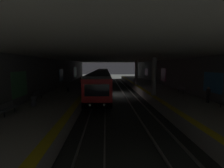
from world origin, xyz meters
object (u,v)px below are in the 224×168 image
Objects in this scene: pillar_near at (154,76)px; trash_bin at (34,101)px; bench_right_mid at (38,95)px; suitcase_rolling at (68,90)px; person_walking_mid at (87,78)px; bench_left_far at (181,89)px; bench_right_near at (8,107)px; pillar_far at (136,72)px; metro_train at (102,79)px; person_waiting_near at (80,81)px; person_standing_far at (208,94)px.

trash_bin is at bearing 112.37° from pillar_near.
suitcase_rolling reaches higher than bench_right_mid.
bench_right_mid is 18.48m from person_walking_mid.
bench_left_far reaches higher than trash_bin.
bench_right_mid is 1.84× the size of suitcase_rolling.
person_walking_mid reaches higher than bench_right_near.
pillar_far is 6.88m from metro_train.
trash_bin is at bearing 170.21° from person_waiting_near.
suitcase_rolling is (-8.60, 10.87, -1.96)m from pillar_far.
pillar_near reaches higher than metro_train.
bench_right_mid is at bearing 158.23° from suitcase_rolling.
person_waiting_near is 5.09m from suitcase_rolling.
person_waiting_near is at bearing 147.45° from metro_train.
person_walking_mid is at bearing -7.53° from bench_right_near.
pillar_far is 14.00m from suitcase_rolling.
bench_right_near is at bearing 162.97° from metro_train.
bench_left_far is 1.11× the size of person_standing_far.
pillar_near reaches higher than trash_bin.
bench_left_far is at bearing -94.72° from suitcase_rolling.
bench_right_mid is 1.11× the size of person_standing_far.
pillar_near is at bearing 180.00° from pillar_far.
pillar_near reaches higher than person_waiting_near.
metro_train is 39.08× the size of suitcase_rolling.
pillar_near is 2.97× the size of person_standing_far.
bench_right_near is at bearing 169.14° from person_waiting_near.
bench_left_far is 20.06m from person_walking_mid.
suitcase_rolling is at bearing 175.19° from person_walking_mid.
bench_right_mid is 1.07× the size of person_walking_mid.
pillar_near is 2.88× the size of person_walking_mid.
bench_right_near is at bearing 118.28° from bench_left_far.
person_walking_mid is at bearing -9.72° from bench_right_mid.
bench_left_far and bench_right_mid have the same top height.
person_waiting_near is at bearing 178.81° from person_walking_mid.
pillar_far is at bearing -36.39° from trash_bin.
bench_right_near is at bearing 172.47° from person_walking_mid.
pillar_far is 20.56m from trash_bin.
person_standing_far is 16.59m from suitcase_rolling.
person_waiting_near is at bearing -10.71° from suitcase_rolling.
metro_train is 6.29m from person_waiting_near.
person_walking_mid reaches higher than trash_bin.
pillar_far is 2.61× the size of person_waiting_near.
person_waiting_near is 13.05m from trash_bin.
metro_train is at bearing -17.15° from trash_bin.
suitcase_rolling is at bearing -9.20° from trash_bin.
person_waiting_near is at bearing -10.86° from bench_right_near.
person_walking_mid is at bearing 31.29° from pillar_near.
pillar_far reaches higher than person_standing_far.
person_standing_far reaches higher than trash_bin.
person_standing_far is at bearing -87.43° from trash_bin.
pillar_near is 1.00× the size of pillar_far.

